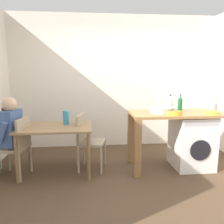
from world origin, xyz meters
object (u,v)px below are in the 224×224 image
(mixing_bowl, at_px, (174,113))
(colander, at_px, (212,112))
(bottle_squat_brown, at_px, (180,104))
(seated_person, at_px, (6,133))
(utensil_crock, at_px, (214,107))
(washing_machine, at_px, (192,142))
(bottle_tall_green, at_px, (170,103))
(chair_person_seat, at_px, (17,144))
(vase, at_px, (66,118))
(chair_opposite, at_px, (87,139))
(dining_table, at_px, (56,132))

(mixing_bowl, relative_size, colander, 1.09)
(bottle_squat_brown, distance_m, colander, 0.50)
(seated_person, xyz_separation_m, utensil_crock, (3.26, 0.13, 0.32))
(washing_machine, xyz_separation_m, bottle_tall_green, (-0.31, 0.23, 0.61))
(bottle_squat_brown, relative_size, colander, 1.40)
(utensil_crock, bearing_deg, chair_person_seat, -176.99)
(vase, bearing_deg, bottle_squat_brown, -0.34)
(colander, bearing_deg, utensil_crock, 56.30)
(mixing_bowl, bearing_deg, seated_person, 177.32)
(vase, bearing_deg, seated_person, -167.84)
(chair_opposite, relative_size, colander, 4.50)
(chair_opposite, xyz_separation_m, mixing_bowl, (1.30, -0.27, 0.45))
(utensil_crock, distance_m, vase, 2.41)
(chair_opposite, bearing_deg, chair_person_seat, -67.68)
(chair_opposite, xyz_separation_m, bottle_tall_green, (1.40, 0.16, 0.53))
(dining_table, distance_m, colander, 2.40)
(dining_table, height_order, utensil_crock, utensil_crock)
(bottle_tall_green, distance_m, vase, 1.74)
(colander, xyz_separation_m, vase, (-2.22, 0.32, -0.10))
(washing_machine, distance_m, vase, 2.08)
(washing_machine, height_order, mixing_bowl, mixing_bowl)
(colander, bearing_deg, seated_person, 177.46)
(bottle_squat_brown, bearing_deg, utensil_crock, -4.06)
(chair_person_seat, relative_size, colander, 4.50)
(seated_person, distance_m, utensil_crock, 3.27)
(chair_person_seat, height_order, mixing_bowl, mixing_bowl)
(utensil_crock, bearing_deg, washing_machine, -171.90)
(seated_person, bearing_deg, chair_person_seat, -90.00)
(chair_opposite, relative_size, seated_person, 0.75)
(chair_person_seat, xyz_separation_m, colander, (2.92, -0.11, 0.44))
(dining_table, xyz_separation_m, chair_person_seat, (-0.55, -0.11, -0.14))
(bottle_tall_green, xyz_separation_m, utensil_crock, (0.68, -0.18, -0.05))
(chair_opposite, height_order, vase, vase)
(colander, bearing_deg, mixing_bowl, 178.06)
(dining_table, distance_m, bottle_tall_green, 1.93)
(dining_table, height_order, chair_person_seat, chair_person_seat)
(bottle_squat_brown, distance_m, utensil_crock, 0.56)
(bottle_tall_green, height_order, bottle_squat_brown, bottle_squat_brown)
(seated_person, height_order, mixing_bowl, seated_person)
(dining_table, height_order, chair_opposite, chair_opposite)
(dining_table, bearing_deg, bottle_squat_brown, 2.56)
(chair_person_seat, xyz_separation_m, washing_machine, (2.73, 0.11, -0.08))
(bottle_squat_brown, bearing_deg, chair_person_seat, -175.44)
(seated_person, xyz_separation_m, washing_machine, (2.89, 0.08, -0.24))
(seated_person, distance_m, vase, 0.89)
(chair_person_seat, relative_size, washing_machine, 1.05)
(dining_table, relative_size, seated_person, 0.92)
(mixing_bowl, bearing_deg, chair_opposite, 168.45)
(chair_person_seat, bearing_deg, mixing_bowl, -81.67)
(washing_machine, distance_m, bottle_tall_green, 0.72)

